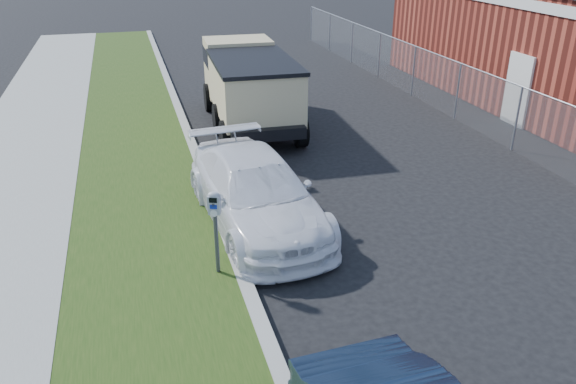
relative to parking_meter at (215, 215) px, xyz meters
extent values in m
plane|color=black|center=(2.99, 0.06, -1.26)|extent=(120.00, 120.00, 0.00)
cube|color=gray|center=(0.39, 2.06, -1.18)|extent=(0.25, 50.00, 0.15)
cube|color=#1C380F|center=(-1.21, 2.06, -1.19)|extent=(3.00, 50.00, 0.13)
plane|color=slate|center=(8.99, 7.06, -0.36)|extent=(0.00, 30.00, 30.00)
cylinder|color=gray|center=(8.99, 7.06, 0.54)|extent=(0.04, 30.00, 0.04)
cylinder|color=gray|center=(8.99, 4.06, -0.36)|extent=(0.06, 0.06, 1.80)
cylinder|color=gray|center=(8.99, 7.06, -0.36)|extent=(0.06, 0.06, 1.80)
cylinder|color=gray|center=(8.99, 10.06, -0.36)|extent=(0.06, 0.06, 1.80)
cylinder|color=gray|center=(8.99, 13.06, -0.36)|extent=(0.06, 0.06, 1.80)
cylinder|color=gray|center=(8.99, 16.06, -0.36)|extent=(0.06, 0.06, 1.80)
cylinder|color=gray|center=(8.99, 19.06, -0.36)|extent=(0.06, 0.06, 1.80)
cylinder|color=gray|center=(8.99, 22.06, -0.36)|extent=(0.06, 0.06, 1.80)
cube|color=silver|center=(10.44, 6.06, -0.16)|extent=(0.08, 1.10, 2.20)
cylinder|color=#3F4247|center=(0.00, 0.00, -0.55)|extent=(0.09, 0.09, 1.12)
cube|color=gray|center=(0.00, 0.00, 0.19)|extent=(0.24, 0.20, 0.33)
ellipsoid|color=gray|center=(0.00, 0.00, 0.36)|extent=(0.25, 0.21, 0.13)
cube|color=black|center=(-0.03, -0.07, 0.31)|extent=(0.13, 0.06, 0.09)
cube|color=navy|center=(-0.03, -0.06, 0.18)|extent=(0.12, 0.05, 0.08)
cylinder|color=silver|center=(-0.03, -0.06, 0.06)|extent=(0.12, 0.05, 0.12)
cube|color=#3F4247|center=(-0.03, -0.06, 0.22)|extent=(0.04, 0.02, 0.06)
imported|color=white|center=(1.13, 1.83, -0.54)|extent=(2.46, 5.12, 1.44)
cube|color=black|center=(2.41, 8.14, -0.59)|extent=(2.25, 5.94, 0.32)
cube|color=tan|center=(2.50, 10.25, 0.16)|extent=(2.22, 1.74, 1.83)
cube|color=black|center=(2.50, 10.25, 0.53)|extent=(2.25, 1.76, 0.55)
cube|color=tan|center=(2.38, 7.41, 0.16)|extent=(2.35, 3.93, 1.47)
cube|color=black|center=(2.38, 7.41, 0.92)|extent=(2.45, 4.03, 0.11)
cube|color=black|center=(2.53, 11.12, -0.66)|extent=(2.20, 0.23, 0.27)
cylinder|color=black|center=(1.44, 10.20, -0.80)|extent=(0.33, 0.93, 0.92)
cylinder|color=black|center=(3.55, 10.12, -0.80)|extent=(0.33, 0.93, 0.92)
cylinder|color=black|center=(1.34, 7.73, -0.80)|extent=(0.33, 0.93, 0.92)
cylinder|color=black|center=(3.45, 7.64, -0.80)|extent=(0.33, 0.93, 0.92)
cylinder|color=black|center=(1.27, 6.08, -0.80)|extent=(0.33, 0.93, 0.92)
cylinder|color=black|center=(3.38, 6.00, -0.80)|extent=(0.33, 0.93, 0.92)
camera|label=1|loc=(-1.14, -8.38, 4.34)|focal=35.00mm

